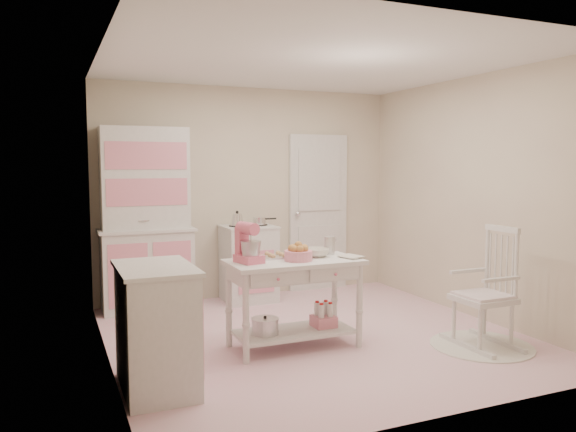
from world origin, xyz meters
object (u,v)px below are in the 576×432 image
Objects in this scene: stand_mixer at (249,243)px; stove at (249,263)px; base_cabinet at (156,328)px; work_table at (294,304)px; hutch at (146,219)px; bread_basket at (298,256)px; rocking_chair at (483,287)px.

stove is at bearing 55.75° from stand_mixer.
base_cabinet reaches higher than work_table.
hutch reaches higher than base_cabinet.
bread_basket is at bearing -95.48° from stove.
stand_mixer is at bearing 28.87° from base_cabinet.
stove is 1.97m from stand_mixer.
rocking_chair is at bearing -22.74° from work_table.
stove reaches higher than work_table.
work_table is at bearing 157.26° from rocking_chair.
base_cabinet is 3.68× the size of bread_basket.
bread_basket is at bearing 17.58° from base_cabinet.
hutch reaches higher than rocking_chair.
base_cabinet is 0.77× the size of work_table.
stand_mixer is 0.46m from bread_basket.
stand_mixer reaches higher than rocking_chair.
bread_basket is (1.33, 0.42, 0.39)m from base_cabinet.
stand_mixer is at bearing -108.97° from stove.
bread_basket is at bearing -24.32° from stand_mixer.
stove reaches higher than bread_basket.
stove is 2.71× the size of stand_mixer.
hutch is 1.73× the size of work_table.
base_cabinet is at bearing -123.39° from stove.
bread_basket is (0.44, -0.07, -0.12)m from stand_mixer.
work_table is 4.80× the size of bread_basket.
hutch is 2.22m from work_table.
base_cabinet is 1.14m from stand_mixer.
base_cabinet is 2.90m from rocking_chair.
stove is at bearing 83.74° from work_table.
rocking_chair is at bearing -21.43° from bread_basket.
hutch is 2.26× the size of base_cabinet.
base_cabinet is (-0.31, -2.35, -0.58)m from hutch.
rocking_chair is 1.72m from work_table.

